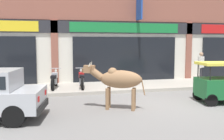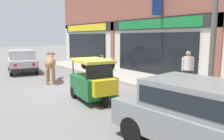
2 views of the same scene
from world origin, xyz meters
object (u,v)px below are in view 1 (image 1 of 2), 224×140
auto_rickshaw (224,85)px  pedestrian (201,64)px  motorcycle_1 (82,79)px  cow (118,80)px  motorcycle_0 (54,80)px

auto_rickshaw → pedestrian: bearing=69.2°
motorcycle_1 → pedestrian: (6.21, -0.09, 0.60)m
auto_rickshaw → cow: bearing=179.9°
cow → motorcycle_0: bearing=117.0°
cow → motorcycle_1: cow is taller
cow → motorcycle_1: (-0.74, 3.76, -0.47)m
cow → motorcycle_1: size_ratio=1.10×
cow → motorcycle_0: size_ratio=1.11×
motorcycle_0 → motorcycle_1: same height
cow → auto_rickshaw: (4.08, -0.01, -0.35)m
auto_rickshaw → motorcycle_0: size_ratio=1.15×
motorcycle_0 → pedestrian: pedestrian is taller
cow → auto_rickshaw: bearing=-0.1°
motorcycle_0 → pedestrian: size_ratio=1.13×
motorcycle_1 → pedestrian: pedestrian is taller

